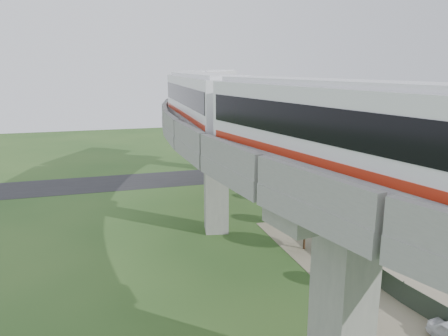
# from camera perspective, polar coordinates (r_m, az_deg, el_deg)

# --- Properties ---
(ground) EXTENTS (160.00, 160.00, 0.00)m
(ground) POSITION_cam_1_polar(r_m,az_deg,el_deg) (30.66, 2.67, -15.09)
(ground) COLOR #274B1E
(ground) RESTS_ON ground
(dirt_lot) EXTENTS (18.00, 26.00, 0.04)m
(dirt_lot) POSITION_cam_1_polar(r_m,az_deg,el_deg) (35.90, 25.96, -12.05)
(dirt_lot) COLOR gray
(dirt_lot) RESTS_ON ground
(asphalt_road) EXTENTS (60.00, 8.00, 0.03)m
(asphalt_road) POSITION_cam_1_polar(r_m,az_deg,el_deg) (58.03, -7.07, -1.41)
(asphalt_road) COLOR #232326
(asphalt_road) RESTS_ON ground
(viaduct) EXTENTS (19.58, 73.98, 11.40)m
(viaduct) POSITION_cam_1_polar(r_m,az_deg,el_deg) (29.04, 10.05, 2.14)
(viaduct) COLOR #99968E
(viaduct) RESTS_ON ground
(metro_train) EXTENTS (15.55, 60.59, 3.64)m
(metro_train) POSITION_cam_1_polar(r_m,az_deg,el_deg) (36.03, -0.32, 9.66)
(metro_train) COLOR silver
(metro_train) RESTS_ON ground
(fence) EXTENTS (3.87, 38.73, 1.50)m
(fence) POSITION_cam_1_polar(r_m,az_deg,el_deg) (34.48, 18.49, -11.07)
(fence) COLOR #2D382D
(fence) RESTS_ON ground
(tree_0) EXTENTS (1.94, 1.94, 2.54)m
(tree_0) POSITION_cam_1_polar(r_m,az_deg,el_deg) (53.64, 6.57, -0.74)
(tree_0) COLOR #382314
(tree_0) RESTS_ON ground
(tree_1) EXTENTS (2.09, 2.09, 2.76)m
(tree_1) POSITION_cam_1_polar(r_m,az_deg,el_deg) (48.16, 7.00, -2.17)
(tree_1) COLOR #382314
(tree_1) RESTS_ON ground
(tree_2) EXTENTS (2.09, 2.09, 2.66)m
(tree_2) POSITION_cam_1_polar(r_m,az_deg,el_deg) (41.38, 7.60, -4.90)
(tree_2) COLOR #382314
(tree_2) RESTS_ON ground
(tree_3) EXTENTS (2.87, 2.87, 3.65)m
(tree_3) POSITION_cam_1_polar(r_m,az_deg,el_deg) (35.78, 10.56, -6.81)
(tree_3) COLOR #382314
(tree_3) RESTS_ON ground
(tree_4) EXTENTS (1.92, 1.92, 2.61)m
(tree_4) POSITION_cam_1_polar(r_m,az_deg,el_deg) (30.68, 17.31, -11.97)
(tree_4) COLOR #382314
(tree_4) RESTS_ON ground
(car_red) EXTENTS (3.43, 4.23, 1.35)m
(car_red) POSITION_cam_1_polar(r_m,az_deg,el_deg) (39.48, 26.40, -8.72)
(car_red) COLOR maroon
(car_red) RESTS_ON dirt_lot
(car_dark) EXTENTS (4.59, 2.56, 1.26)m
(car_dark) POSITION_cam_1_polar(r_m,az_deg,el_deg) (41.94, 13.25, -6.48)
(car_dark) COLOR black
(car_dark) RESTS_ON dirt_lot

